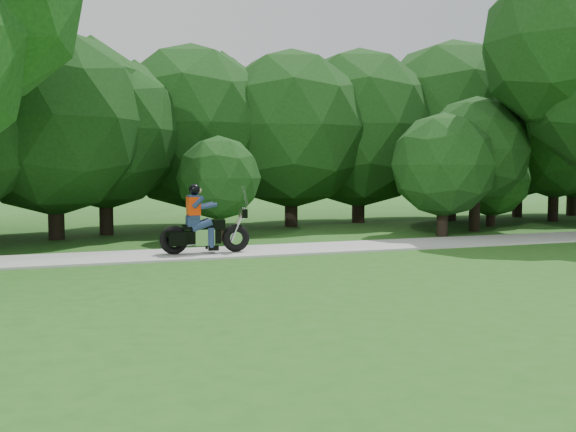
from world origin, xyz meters
TOP-DOWN VIEW (x-y plane):
  - ground at (0.00, 0.00)m, footprint 100.00×100.00m
  - walkway at (0.00, 8.00)m, footprint 60.00×2.20m
  - tree_line at (1.69, 14.69)m, footprint 40.76×12.76m
  - touring_motorcycle at (-3.51, 7.81)m, footprint 2.39×0.70m

SIDE VIEW (x-z plane):
  - ground at x=0.00m, z-range 0.00..0.00m
  - walkway at x=0.00m, z-range 0.00..0.06m
  - touring_motorcycle at x=-3.51m, z-range -0.19..1.63m
  - tree_line at x=1.69m, z-range -0.24..7.62m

